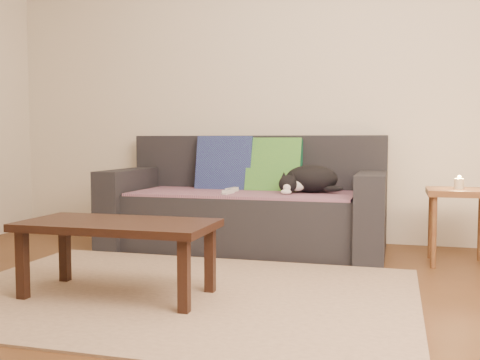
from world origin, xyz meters
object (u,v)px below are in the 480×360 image
Objects in this scene: sofa at (247,208)px; cat at (309,179)px; wii_remote_b at (228,192)px; coffee_table at (118,231)px; side_table at (459,202)px; wii_remote_a at (232,190)px.

sofa is 0.54m from cat.
wii_remote_b is 1.30m from coffee_table.
coffee_table is (-1.81, -1.33, -0.06)m from side_table.
cat reaches higher than side_table.
sofa is 4.40× the size of cat.
wii_remote_a reaches higher than coffee_table.
sofa is 0.32m from wii_remote_b.
cat is 0.62m from wii_remote_b.
side_table is at bearing -80.77° from wii_remote_b.
cat is 0.94× the size of side_table.
side_table is (1.03, -0.20, -0.12)m from cat.
coffee_table is (-0.29, -1.55, 0.04)m from sofa.
cat is at bearing -58.19° from wii_remote_b.
coffee_table is at bearing -100.61° from sofa.
wii_remote_a is 1.00× the size of wii_remote_b.
wii_remote_a is (-0.09, -0.10, 0.15)m from sofa.
coffee_table is at bearing -176.21° from wii_remote_a.
side_table is (1.52, -0.22, 0.11)m from sofa.
wii_remote_a is 1.61m from side_table.
cat reaches higher than coffee_table.
cat is 1.73m from coffee_table.
sofa is 1.57m from coffee_table.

